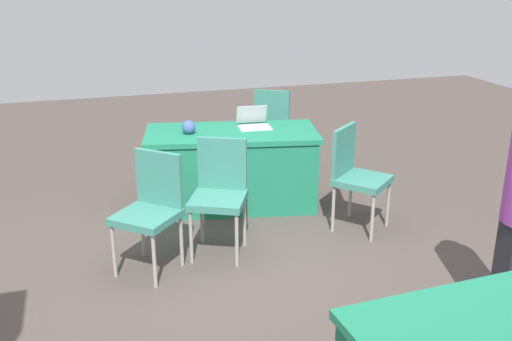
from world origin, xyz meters
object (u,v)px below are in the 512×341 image
Objects in this scene: laptop_silver at (254,123)px; scissors_red at (260,126)px; chair_aisle at (219,189)px; yarn_ball at (189,127)px; chair_tucked_left at (151,205)px; table_foreground at (232,168)px; chair_tucked_right at (274,122)px; chair_near_front at (356,172)px.

scissors_red is (-0.07, 0.00, -0.04)m from laptop_silver.
yarn_ball is (0.06, -1.01, 0.28)m from chair_aisle.
yarn_ball is (-0.53, -1.15, 0.29)m from chair_tucked_left.
table_foreground is 1.91× the size of chair_tucked_left.
table_foreground is 0.62m from yarn_ball.
table_foreground is at bearing 176.05° from yarn_ball.
chair_tucked_left is 5.30× the size of scissors_red.
laptop_silver is 2.52× the size of yarn_ball.
chair_tucked_right reaches higher than table_foreground.
chair_aisle is at bearing 63.79° from laptop_silver.
chair_tucked_left is at bearing 49.64° from table_foreground.
table_foreground is 1.29m from chair_tucked_right.
chair_tucked_left is 0.99× the size of chair_tucked_right.
chair_near_front is 1.21m from laptop_silver.
chair_tucked_right is (0.15, -1.89, 0.00)m from chair_near_front.
laptop_silver is 1.87× the size of scissors_red.
table_foreground is 1.90× the size of chair_near_front.
laptop_silver reaches higher than table_foreground.
chair_tucked_left is 0.98× the size of chair_aisle.
table_foreground is 1.30m from chair_near_front.
scissors_red is at bearing -176.15° from yarn_ball.
yarn_ball is (0.42, -0.03, 0.45)m from table_foreground.
table_foreground is at bearing -83.54° from chair_near_front.
chair_tucked_right is at bearing 172.00° from scissors_red.
chair_near_front is at bearing -130.59° from chair_tucked_left.
yarn_ball is 0.74× the size of scissors_red.
chair_near_front is 0.99× the size of chair_aisle.
chair_tucked_left is (0.95, 1.12, 0.16)m from table_foreground.
chair_tucked_left is at bearing 38.64° from chair_aisle.
scissors_red is at bearing -97.66° from chair_aisle.
chair_near_front is at bearing 50.75° from scissors_red.
scissors_red is (0.46, 0.93, 0.22)m from chair_tucked_right.
chair_near_front is at bearing 136.76° from table_foreground.
chair_tucked_left is at bearing -33.22° from chair_near_front.
laptop_silver is at bearing -175.52° from yarn_ball.
table_foreground is 1.87× the size of chair_aisle.
chair_near_front is (-0.94, 0.88, 0.16)m from table_foreground.
yarn_ball reaches higher than scissors_red.
yarn_ball is (1.36, -0.91, 0.29)m from chair_near_front.
laptop_silver is at bearing -95.06° from chair_near_front.
chair_tucked_left reaches higher than yarn_ball.
chair_tucked_right is at bearing -127.89° from table_foreground.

